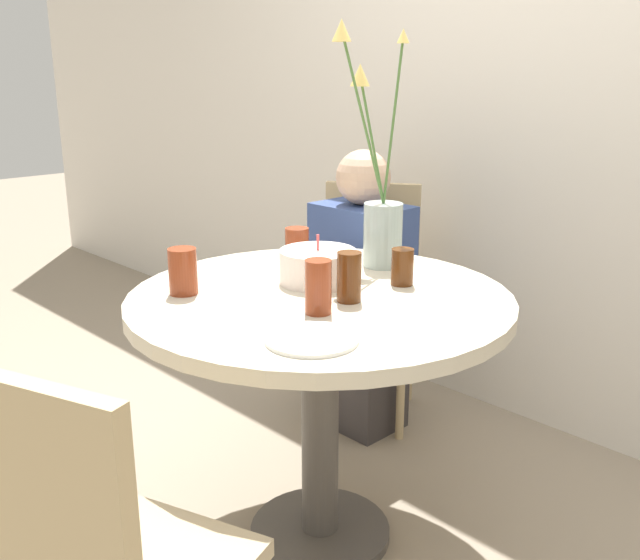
{
  "coord_description": "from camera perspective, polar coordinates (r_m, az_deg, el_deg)",
  "views": [
    {
      "loc": [
        1.33,
        -1.29,
        1.36
      ],
      "look_at": [
        0.0,
        0.0,
        0.81
      ],
      "focal_mm": 40.0,
      "sensor_mm": 36.0,
      "label": 1
    }
  ],
  "objects": [
    {
      "name": "birthday_cake",
      "position": [
        2.04,
        -0.17,
        1.12
      ],
      "size": [
        0.22,
        0.22,
        0.14
      ],
      "color": "white",
      "rests_on": "dining_table"
    },
    {
      "name": "dining_table",
      "position": [
        1.99,
        -0.0,
        -4.96
      ],
      "size": [
        1.05,
        1.05,
        0.77
      ],
      "color": "beige",
      "rests_on": "ground_plane"
    },
    {
      "name": "ground_plane",
      "position": [
        2.3,
        -0.0,
        -19.72
      ],
      "size": [
        16.0,
        16.0,
        0.0
      ],
      "primitive_type": "plane",
      "color": "gray"
    },
    {
      "name": "drink_glass_0",
      "position": [
        2.22,
        -1.85,
        2.69
      ],
      "size": [
        0.07,
        0.07,
        0.12
      ],
      "color": "maroon",
      "rests_on": "dining_table"
    },
    {
      "name": "drink_glass_2",
      "position": [
        1.87,
        2.34,
        0.25
      ],
      "size": [
        0.06,
        0.06,
        0.13
      ],
      "color": "#51280F",
      "rests_on": "dining_table"
    },
    {
      "name": "person_woman",
      "position": [
        2.71,
        3.31,
        -1.76
      ],
      "size": [
        0.34,
        0.24,
        1.08
      ],
      "color": "#383333",
      "rests_on": "ground_plane"
    },
    {
      "name": "wall_back",
      "position": [
        2.78,
        17.91,
        14.6
      ],
      "size": [
        8.0,
        0.05,
        2.6
      ],
      "color": "silver",
      "rests_on": "ground_plane"
    },
    {
      "name": "flower_vase",
      "position": [
        2.19,
        4.78,
        5.72
      ],
      "size": [
        0.19,
        0.24,
        0.72
      ],
      "color": "#9EB2AD",
      "rests_on": "dining_table"
    },
    {
      "name": "drink_glass_1",
      "position": [
        1.96,
        -10.91,
        0.69
      ],
      "size": [
        0.08,
        0.08,
        0.13
      ],
      "color": "maroon",
      "rests_on": "dining_table"
    },
    {
      "name": "drink_glass_3",
      "position": [
        1.77,
        -0.14,
        -0.55
      ],
      "size": [
        0.07,
        0.07,
        0.14
      ],
      "color": "maroon",
      "rests_on": "dining_table"
    },
    {
      "name": "chair_left_flank",
      "position": [
        2.85,
        3.83,
        -0.49
      ],
      "size": [
        0.55,
        0.55,
        0.92
      ],
      "rotation": [
        0.0,
        0.0,
        0.59
      ],
      "color": "tan",
      "rests_on": "ground_plane"
    },
    {
      "name": "drink_glass_4",
      "position": [
        2.03,
        6.6,
        1.06
      ],
      "size": [
        0.06,
        0.06,
        0.1
      ],
      "color": "#51280F",
      "rests_on": "dining_table"
    },
    {
      "name": "side_plate",
      "position": [
        1.61,
        -0.66,
        -4.74
      ],
      "size": [
        0.21,
        0.21,
        0.01
      ],
      "color": "white",
      "rests_on": "dining_table"
    }
  ]
}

